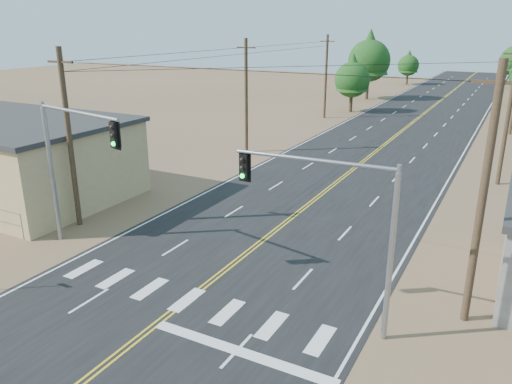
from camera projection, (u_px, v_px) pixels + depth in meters
The scene contains 11 objects.
road at pixel (350, 172), 39.45m from camera, with size 15.00×200.00×0.02m, color black.
utility_pole_left_near at pixel (69, 138), 27.46m from camera, with size 1.80×0.30×10.00m.
utility_pole_left_mid at pixel (246, 95), 44.19m from camera, with size 1.80×0.30×10.00m.
utility_pole_left_far at pixel (326, 76), 60.91m from camera, with size 1.80×0.30×10.00m.
utility_pole_right_near at pixel (483, 197), 18.08m from camera, with size 1.80×0.30×10.00m.
utility_pole_right_mid at pixel (508, 114), 34.81m from camera, with size 1.80×0.30×10.00m.
signal_mast_left at pixel (68, 154), 24.35m from camera, with size 6.31×1.65×7.45m.
signal_mast_right at pixel (343, 216), 17.82m from camera, with size 6.14×0.59×6.67m.
tree_left_near at pixel (352, 76), 65.30m from camera, with size 4.61×4.61×7.69m.
tree_left_mid at pixel (369, 56), 76.30m from camera, with size 6.38×6.38×10.63m.
tree_left_far at pixel (409, 63), 96.18m from camera, with size 3.97×3.97×6.62m.
Camera 1 is at (11.29, -6.95, 11.04)m, focal length 35.00 mm.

